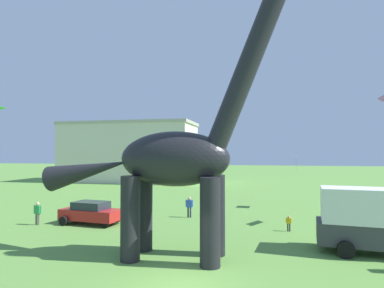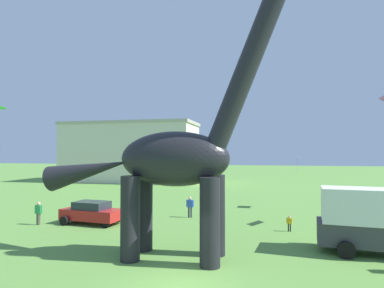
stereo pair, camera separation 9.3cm
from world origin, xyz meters
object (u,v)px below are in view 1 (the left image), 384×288
parked_sedan_left (91,212)px  person_photographer (189,205)px  parked_box_truck (375,220)px  person_far_spectator (38,211)px  person_watching_child (289,222)px  person_strolling_adult (350,218)px  kite_trailing (296,156)px  dinosaur_sculpture (173,159)px

parked_sedan_left → person_photographer: bearing=38.4°
parked_box_truck → person_far_spectator: parked_box_truck is taller
person_watching_child → person_strolling_adult: person_strolling_adult is taller
person_watching_child → kite_trailing: bearing=120.5°
person_photographer → kite_trailing: size_ratio=1.00×
dinosaur_sculpture → parked_box_truck: size_ratio=2.22×
dinosaur_sculpture → person_strolling_adult: dinosaur_sculpture is taller
dinosaur_sculpture → parked_sedan_left: 10.36m
parked_sedan_left → dinosaur_sculpture: bearing=-30.5°
person_strolling_adult → person_far_spectator: 20.54m
dinosaur_sculpture → parked_box_truck: (9.53, 2.69, -3.02)m
person_watching_child → kite_trailing: 10.11m
dinosaur_sculpture → parked_sedan_left: bearing=111.0°
kite_trailing → parked_sedan_left: bearing=-145.8°
person_watching_child → person_far_spectator: bearing=-135.5°
parked_sedan_left → kite_trailing: kite_trailing is taller
parked_sedan_left → kite_trailing: (14.59, 9.92, 3.83)m
parked_sedan_left → person_strolling_adult: parked_sedan_left is taller
parked_sedan_left → person_watching_child: (13.32, 0.74, -0.21)m
dinosaur_sculpture → person_watching_child: dinosaur_sculpture is taller
person_watching_child → person_strolling_adult: (3.68, 0.50, 0.30)m
parked_sedan_left → person_strolling_adult: bearing=11.4°
parked_box_truck → person_strolling_adult: (-0.14, 4.44, -0.75)m
parked_sedan_left → parked_box_truck: parked_box_truck is taller
parked_box_truck → person_strolling_adult: bearing=98.8°
dinosaur_sculpture → person_photographer: (-1.42, 9.63, -3.72)m
parked_box_truck → person_strolling_adult: size_ratio=3.94×
parked_box_truck → person_watching_child: 5.59m
parked_box_truck → person_photographer: size_ratio=3.70×
parked_sedan_left → kite_trailing: bearing=41.5°
dinosaur_sculpture → person_photographer: bearing=67.2°
dinosaur_sculpture → kite_trailing: 17.29m
person_strolling_adult → person_far_spectator: person_far_spectator is taller
parked_box_truck → person_watching_child: size_ratio=5.89×
person_far_spectator → person_watching_child: bearing=-162.1°
parked_box_truck → kite_trailing: kite_trailing is taller
parked_sedan_left → person_watching_child: 13.34m
parked_sedan_left → person_far_spectator: size_ratio=2.82×
parked_sedan_left → person_watching_child: parked_sedan_left is taller
person_photographer → kite_trailing: bearing=-56.9°
parked_sedan_left → person_photographer: person_photographer is taller
person_strolling_adult → person_photographer: bearing=-41.9°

